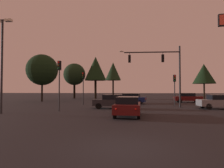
# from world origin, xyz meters

# --- Properties ---
(ground_plane) EXTENTS (168.00, 168.00, 0.00)m
(ground_plane) POSITION_xyz_m (0.00, 24.50, 0.00)
(ground_plane) COLOR black
(ground_plane) RESTS_ON ground
(traffic_signal_mast_arm) EXTENTS (7.19, 0.47, 7.19)m
(traffic_signal_mast_arm) POSITION_xyz_m (4.01, 16.40, 4.93)
(traffic_signal_mast_arm) COLOR #232326
(traffic_signal_mast_arm) RESTS_ON ground
(traffic_light_corner_left) EXTENTS (0.34, 0.37, 4.45)m
(traffic_light_corner_left) POSITION_xyz_m (-6.09, 19.01, 3.15)
(traffic_light_corner_left) COLOR #232326
(traffic_light_corner_left) RESTS_ON ground
(traffic_light_corner_right) EXTENTS (0.35, 0.38, 4.83)m
(traffic_light_corner_right) POSITION_xyz_m (-6.53, 11.21, 3.40)
(traffic_light_corner_right) COLOR #232326
(traffic_light_corner_right) RESTS_ON ground
(traffic_light_median) EXTENTS (0.34, 0.37, 3.98)m
(traffic_light_median) POSITION_xyz_m (5.96, 18.76, 2.83)
(traffic_light_median) COLOR #232326
(traffic_light_median) RESTS_ON ground
(car_nearside_lane) EXTENTS (2.14, 4.38, 1.52)m
(car_nearside_lane) POSITION_xyz_m (0.07, 8.32, 0.80)
(car_nearside_lane) COLOR #4C0F0F
(car_nearside_lane) RESTS_ON ground
(car_crossing_left) EXTENTS (4.08, 1.96, 1.52)m
(car_crossing_left) POSITION_xyz_m (-1.82, 14.42, 0.79)
(car_crossing_left) COLOR #232328
(car_crossing_left) RESTS_ON ground
(car_crossing_right) EXTENTS (4.32, 1.87, 1.52)m
(car_crossing_right) POSITION_xyz_m (9.74, 14.90, 0.79)
(car_crossing_right) COLOR gray
(car_crossing_right) RESTS_ON ground
(car_far_lane) EXTENTS (4.64, 2.60, 1.52)m
(car_far_lane) POSITION_xyz_m (0.33, 21.57, 0.80)
(car_far_lane) COLOR #0F1947
(car_far_lane) RESTS_ON ground
(car_parked_lot) EXTENTS (4.34, 2.10, 1.52)m
(car_parked_lot) POSITION_xyz_m (9.52, 25.51, 0.80)
(car_parked_lot) COLOR #4C0F0F
(car_parked_lot) RESTS_ON ground
(parking_lot_lamp_post) EXTENTS (1.70, 0.36, 8.19)m
(parking_lot_lamp_post) POSITION_xyz_m (-10.82, 8.96, 5.18)
(parking_lot_lamp_post) COLOR #232326
(parking_lot_lamp_post) RESTS_ON ground
(tree_behind_sign) EXTENTS (5.04, 5.04, 9.70)m
(tree_behind_sign) POSITION_xyz_m (-7.68, 37.40, 6.91)
(tree_behind_sign) COLOR black
(tree_behind_sign) RESTS_ON ground
(tree_left_far) EXTENTS (2.92, 2.92, 7.09)m
(tree_left_far) POSITION_xyz_m (-2.86, 28.76, 5.40)
(tree_left_far) COLOR black
(tree_left_far) RESTS_ON ground
(tree_center_horizon) EXTENTS (5.40, 5.40, 8.22)m
(tree_center_horizon) POSITION_xyz_m (-15.01, 25.68, 5.51)
(tree_center_horizon) COLOR black
(tree_center_horizon) RESTS_ON ground
(tree_right_cluster) EXTENTS (4.06, 4.06, 6.83)m
(tree_right_cluster) POSITION_xyz_m (13.85, 30.31, 4.98)
(tree_right_cluster) COLOR black
(tree_right_cluster) RESTS_ON ground
(tree_lot_edge) EXTENTS (5.12, 5.12, 8.23)m
(tree_lot_edge) POSITION_xyz_m (-12.76, 37.72, 5.64)
(tree_lot_edge) COLOR black
(tree_lot_edge) RESTS_ON ground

